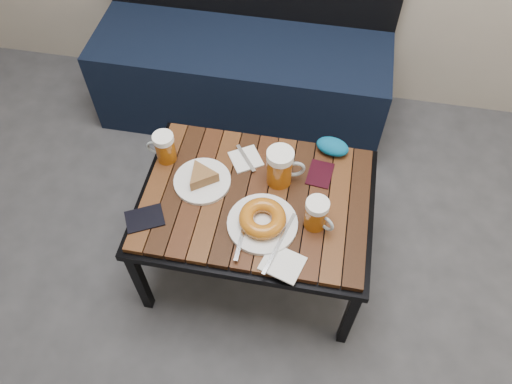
% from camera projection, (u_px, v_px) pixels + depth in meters
% --- Properties ---
extents(bench, '(1.40, 0.50, 0.95)m').
position_uv_depth(bench, '(243.00, 69.00, 2.46)').
color(bench, black).
rests_on(bench, ground).
extents(cafe_table, '(0.84, 0.62, 0.47)m').
position_uv_depth(cafe_table, '(256.00, 204.00, 1.81)').
color(cafe_table, black).
rests_on(cafe_table, ground).
extents(beer_mug_left, '(0.11, 0.08, 0.12)m').
position_uv_depth(beer_mug_left, '(164.00, 147.00, 1.82)').
color(beer_mug_left, '#91480B').
rests_on(beer_mug_left, cafe_table).
extents(beer_mug_centre, '(0.15, 0.11, 0.15)m').
position_uv_depth(beer_mug_centre, '(281.00, 167.00, 1.75)').
color(beer_mug_centre, '#91480B').
rests_on(beer_mug_centre, cafe_table).
extents(beer_mug_right, '(0.12, 0.10, 0.13)m').
position_uv_depth(beer_mug_right, '(317.00, 214.00, 1.65)').
color(beer_mug_right, '#91480B').
rests_on(beer_mug_right, cafe_table).
extents(plate_pie, '(0.21, 0.21, 0.06)m').
position_uv_depth(plate_pie, '(202.00, 178.00, 1.79)').
color(plate_pie, white).
rests_on(plate_pie, cafe_table).
extents(plate_bagel, '(0.24, 0.31, 0.07)m').
position_uv_depth(plate_bagel, '(262.00, 221.00, 1.68)').
color(plate_bagel, white).
rests_on(plate_bagel, cafe_table).
extents(napkin_left, '(0.15, 0.15, 0.01)m').
position_uv_depth(napkin_left, '(246.00, 159.00, 1.87)').
color(napkin_left, white).
rests_on(napkin_left, cafe_table).
extents(napkin_right, '(0.16, 0.14, 0.01)m').
position_uv_depth(napkin_right, '(282.00, 264.00, 1.61)').
color(napkin_right, white).
rests_on(napkin_right, cafe_table).
extents(passport_navy, '(0.16, 0.14, 0.01)m').
position_uv_depth(passport_navy, '(145.00, 218.00, 1.71)').
color(passport_navy, black).
rests_on(passport_navy, cafe_table).
extents(passport_burgundy, '(0.10, 0.13, 0.01)m').
position_uv_depth(passport_burgundy, '(320.00, 174.00, 1.83)').
color(passport_burgundy, black).
rests_on(passport_burgundy, cafe_table).
extents(knit_pouch, '(0.14, 0.11, 0.05)m').
position_uv_depth(knit_pouch, '(333.00, 147.00, 1.87)').
color(knit_pouch, '#054A8A').
rests_on(knit_pouch, cafe_table).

